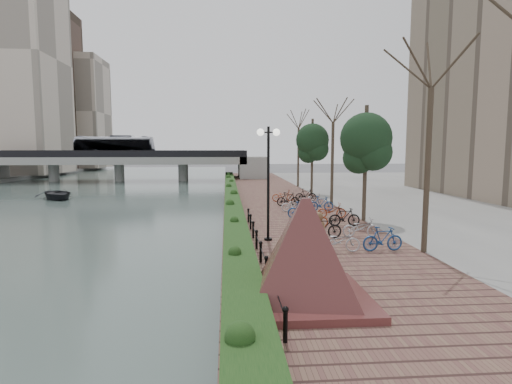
{
  "coord_description": "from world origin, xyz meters",
  "views": [
    {
      "loc": [
        0.18,
        -12.98,
        4.57
      ],
      "look_at": [
        1.96,
        10.81,
        2.0
      ],
      "focal_mm": 28.0,
      "sensor_mm": 36.0,
      "label": 1
    }
  ],
  "objects": [
    {
      "name": "boat",
      "position": [
        -15.28,
        24.54,
        0.49
      ],
      "size": [
        5.25,
        5.57,
        0.94
      ],
      "primitive_type": "imported",
      "rotation": [
        0.0,
        0.0,
        0.61
      ],
      "color": "black",
      "rests_on": "river_water"
    },
    {
      "name": "inland_pavement",
      "position": [
        20.0,
        17.5,
        0.25
      ],
      "size": [
        24.0,
        75.0,
        0.5
      ],
      "primitive_type": "cube",
      "color": "gray",
      "rests_on": "ground"
    },
    {
      "name": "bicycle_parking",
      "position": [
        5.49,
        9.95,
        0.97
      ],
      "size": [
        2.4,
        17.32,
        1.0
      ],
      "color": "#B6B7BB",
      "rests_on": "promenade"
    },
    {
      "name": "promenade",
      "position": [
        4.0,
        17.5,
        0.25
      ],
      "size": [
        8.0,
        75.0,
        0.5
      ],
      "primitive_type": "cube",
      "color": "brown",
      "rests_on": "ground"
    },
    {
      "name": "hedge",
      "position": [
        0.6,
        20.0,
        0.8
      ],
      "size": [
        1.1,
        56.0,
        0.6
      ],
      "primitive_type": "cube",
      "color": "#143714",
      "rests_on": "promenade"
    },
    {
      "name": "ground",
      "position": [
        0.0,
        0.0,
        0.0
      ],
      "size": [
        220.0,
        220.0,
        0.0
      ],
      "primitive_type": "plane",
      "color": "#59595B",
      "rests_on": "ground"
    },
    {
      "name": "chain_fence",
      "position": [
        1.4,
        2.0,
        0.85
      ],
      "size": [
        0.1,
        14.1,
        0.7
      ],
      "color": "black",
      "rests_on": "promenade"
    },
    {
      "name": "river_water",
      "position": [
        -15.0,
        25.0,
        0.01
      ],
      "size": [
        30.0,
        130.0,
        0.02
      ],
      "primitive_type": "cube",
      "color": "#495C57",
      "rests_on": "ground"
    },
    {
      "name": "lamppost",
      "position": [
        2.03,
        4.5,
        4.12
      ],
      "size": [
        1.02,
        0.32,
        5.05
      ],
      "color": "black",
      "rests_on": "promenade"
    },
    {
      "name": "bridge",
      "position": [
        -15.09,
        45.0,
        3.37
      ],
      "size": [
        36.0,
        10.77,
        6.5
      ],
      "color": "gray",
      "rests_on": "ground"
    },
    {
      "name": "pedestrian",
      "position": [
        3.5,
        1.12,
        1.4
      ],
      "size": [
        0.72,
        0.53,
        1.81
      ],
      "primitive_type": "imported",
      "rotation": [
        0.0,
        0.0,
        2.98
      ],
      "color": "brown",
      "rests_on": "promenade"
    },
    {
      "name": "motorcycle",
      "position": [
        3.29,
        1.71,
        0.95
      ],
      "size": [
        1.01,
        1.5,
        0.9
      ],
      "primitive_type": null,
      "rotation": [
        0.0,
        0.0,
        0.43
      ],
      "color": "black",
      "rests_on": "promenade"
    },
    {
      "name": "street_trees",
      "position": [
        8.0,
        12.68,
        3.69
      ],
      "size": [
        3.2,
        37.12,
        6.8
      ],
      "color": "#34281E",
      "rests_on": "promenade"
    },
    {
      "name": "granite_monument",
      "position": [
        2.27,
        -2.72,
        1.91
      ],
      "size": [
        5.29,
        5.29,
        2.79
      ],
      "color": "#4F2321",
      "rests_on": "promenade"
    }
  ]
}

